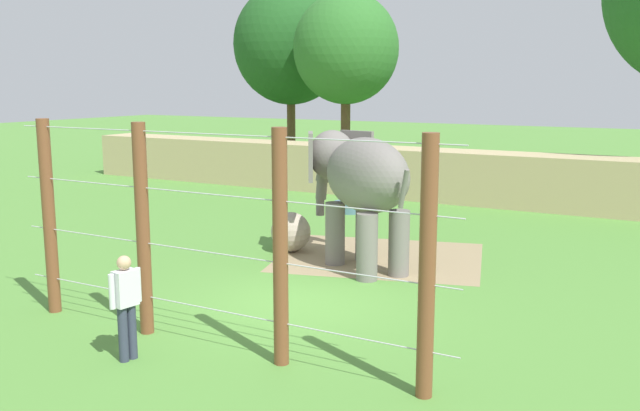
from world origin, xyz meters
TOP-DOWN VIEW (x-y plane):
  - ground_plane at (0.00, 0.00)m, footprint 120.00×120.00m
  - dirt_patch at (-0.06, 4.08)m, footprint 5.82×5.24m
  - embankment_wall at (0.00, 13.03)m, footprint 36.00×1.80m
  - elephant at (-0.13, 3.03)m, footprint 3.75×3.16m
  - enrichment_ball at (-2.30, 3.50)m, footprint 1.02×1.02m
  - cable_fence at (-0.00, -2.72)m, footprint 8.39×0.23m
  - zookeeper at (-0.79, -3.77)m, footprint 0.28×0.59m
  - water_tub at (-3.49, 9.18)m, footprint 1.10×1.10m
  - tree_behind_wall at (-12.41, 19.95)m, footprint 5.87×5.87m
  - tree_right_of_centre at (-7.92, 17.44)m, footprint 4.79×4.79m

SIDE VIEW (x-z plane):
  - ground_plane at x=0.00m, z-range 0.00..0.00m
  - dirt_patch at x=-0.06m, z-range 0.00..0.01m
  - water_tub at x=-3.49m, z-range 0.01..0.36m
  - enrichment_ball at x=-2.30m, z-range 0.00..1.02m
  - embankment_wall at x=0.00m, z-range 0.00..1.84m
  - zookeeper at x=-0.79m, z-range 0.09..1.76m
  - cable_fence at x=0.00m, z-range 0.00..3.63m
  - elephant at x=-0.13m, z-range 0.51..3.62m
  - tree_right_of_centre at x=-7.92m, z-range 1.62..9.94m
  - tree_behind_wall at x=-12.41m, z-range 1.55..10.86m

